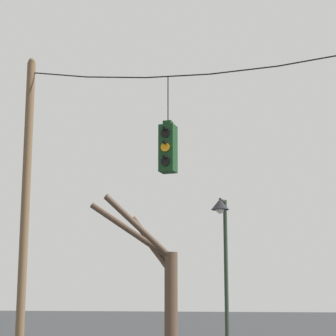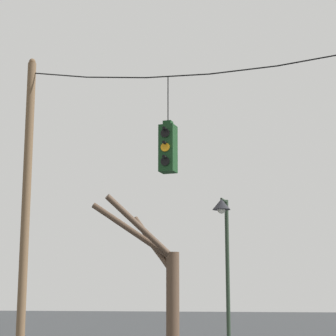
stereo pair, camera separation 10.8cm
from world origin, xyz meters
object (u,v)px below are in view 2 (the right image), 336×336
(utility_pole_left, at_px, (26,212))
(bare_tree, at_px, (162,278))
(street_lamp, at_px, (224,233))
(traffic_light_near_right_pole, at_px, (168,148))

(utility_pole_left, distance_m, bare_tree, 6.88)
(utility_pole_left, distance_m, street_lamp, 6.58)
(utility_pole_left, xyz_separation_m, bare_tree, (0.97, 6.68, -1.33))
(street_lamp, xyz_separation_m, bare_tree, (-2.35, 1.00, -1.25))
(traffic_light_near_right_pole, height_order, street_lamp, traffic_light_near_right_pole)
(bare_tree, bearing_deg, utility_pole_left, -98.23)
(traffic_light_near_right_pole, distance_m, street_lamp, 5.85)
(utility_pole_left, relative_size, street_lamp, 1.59)
(traffic_light_near_right_pole, xyz_separation_m, street_lamp, (-0.26, 5.69, -1.35))
(bare_tree, bearing_deg, street_lamp, -23.05)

